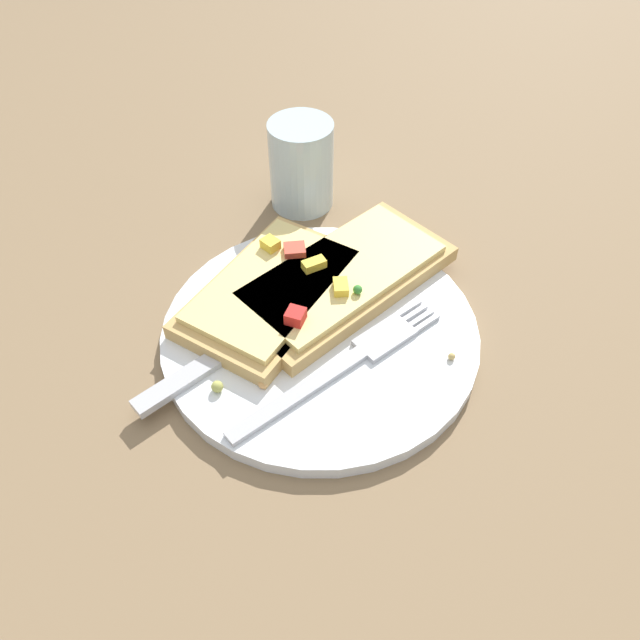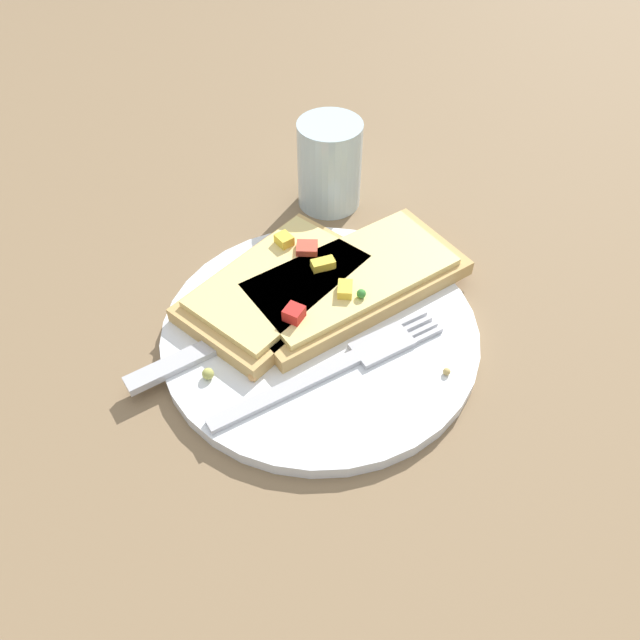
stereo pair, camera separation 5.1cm
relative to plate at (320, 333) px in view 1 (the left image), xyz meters
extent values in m
plane|color=#7F6647|center=(0.00, 0.00, -0.01)|extent=(4.00, 4.00, 0.00)
cylinder|color=white|center=(0.00, 0.00, 0.00)|extent=(0.27, 0.27, 0.01)
cube|color=#B7B7BC|center=(0.02, 0.07, 0.01)|extent=(0.11, 0.08, 0.01)
cube|color=#B7B7BC|center=(-0.05, 0.02, 0.01)|extent=(0.06, 0.05, 0.01)
cube|color=#B7B7BC|center=(-0.09, 0.01, 0.01)|extent=(0.03, 0.02, 0.00)
cube|color=#B7B7BC|center=(-0.09, 0.00, 0.01)|extent=(0.03, 0.02, 0.00)
cube|color=#B7B7BC|center=(-0.08, -0.01, 0.01)|extent=(0.03, 0.02, 0.00)
cube|color=#B7B7BC|center=(-0.08, -0.01, 0.01)|extent=(0.03, 0.02, 0.00)
cube|color=#B7B7BC|center=(0.11, 0.04, 0.01)|extent=(0.08, 0.06, 0.01)
cube|color=#B7B7BC|center=(0.02, -0.02, 0.01)|extent=(0.13, 0.10, 0.00)
cube|color=tan|center=(-0.02, -0.05, 0.01)|extent=(0.22, 0.20, 0.01)
cube|color=#E5CC7A|center=(-0.02, -0.05, 0.02)|extent=(0.19, 0.17, 0.01)
sphere|color=#388433|center=(-0.03, -0.02, 0.03)|extent=(0.01, 0.01, 0.01)
cube|color=red|center=(0.02, 0.01, 0.03)|extent=(0.02, 0.02, 0.01)
cube|color=yellow|center=(-0.02, -0.02, 0.03)|extent=(0.01, 0.02, 0.01)
cube|color=yellow|center=(0.00, -0.05, 0.03)|extent=(0.02, 0.02, 0.01)
cube|color=tan|center=(0.04, -0.04, 0.01)|extent=(0.18, 0.19, 0.01)
cube|color=#E5CC7A|center=(0.04, -0.04, 0.02)|extent=(0.16, 0.17, 0.01)
cube|color=#D14733|center=(0.02, -0.07, 0.03)|extent=(0.02, 0.02, 0.01)
cube|color=yellow|center=(0.04, -0.08, 0.03)|extent=(0.02, 0.02, 0.01)
sphere|color=#AAAC53|center=(0.08, 0.06, 0.01)|extent=(0.01, 0.01, 0.01)
sphere|color=tan|center=(0.05, 0.06, 0.01)|extent=(0.01, 0.01, 0.01)
sphere|color=tan|center=(0.09, -0.01, 0.01)|extent=(0.01, 0.01, 0.01)
sphere|color=tan|center=(0.00, -0.10, 0.01)|extent=(0.01, 0.01, 0.01)
sphere|color=tan|center=(-0.10, 0.04, 0.01)|extent=(0.01, 0.01, 0.01)
cylinder|color=silver|center=(0.00, -0.19, 0.04)|extent=(0.06, 0.06, 0.09)
camera|label=1|loc=(0.03, 0.34, 0.40)|focal=35.00mm
camera|label=2|loc=(-0.02, 0.35, 0.40)|focal=35.00mm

